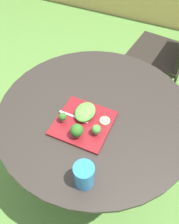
% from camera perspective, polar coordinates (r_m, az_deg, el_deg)
% --- Properties ---
extents(ground_plane, '(12.00, 12.00, 0.00)m').
position_cam_1_polar(ground_plane, '(1.83, 0.96, -14.40)').
color(ground_plane, '#4C7533').
extents(patio_table, '(0.99, 0.99, 0.72)m').
position_cam_1_polar(patio_table, '(1.40, 1.22, -5.79)').
color(patio_table, '#28231E').
rests_on(patio_table, ground_plane).
extents(patio_chair, '(0.49, 0.49, 0.90)m').
position_cam_1_polar(patio_chair, '(2.06, 18.90, 14.30)').
color(patio_chair, black).
rests_on(patio_chair, ground_plane).
extents(salad_plate, '(0.26, 0.26, 0.01)m').
position_cam_1_polar(salad_plate, '(1.16, -1.46, -2.62)').
color(salad_plate, maroon).
rests_on(salad_plate, patio_table).
extents(drinking_glass, '(0.08, 0.08, 0.12)m').
position_cam_1_polar(drinking_glass, '(0.97, -1.29, -14.78)').
color(drinking_glass, '#236BA8').
rests_on(drinking_glass, patio_table).
extents(fork, '(0.15, 0.02, 0.00)m').
position_cam_1_polar(fork, '(1.17, -3.04, -1.29)').
color(fork, silver).
rests_on(fork, salad_plate).
extents(lettuce_mound, '(0.10, 0.13, 0.04)m').
position_cam_1_polar(lettuce_mound, '(1.17, -1.04, 0.02)').
color(lettuce_mound, '#519338').
rests_on(lettuce_mound, salad_plate).
extents(broccoli_floret_0, '(0.06, 0.06, 0.07)m').
position_cam_1_polar(broccoli_floret_0, '(1.08, -3.01, -4.33)').
color(broccoli_floret_0, '#99B770').
rests_on(broccoli_floret_0, salad_plate).
extents(broccoli_floret_1, '(0.04, 0.04, 0.06)m').
position_cam_1_polar(broccoli_floret_1, '(1.09, 1.60, -4.09)').
color(broccoli_floret_1, '#99B770').
rests_on(broccoli_floret_1, salad_plate).
extents(broccoli_floret_2, '(0.04, 0.04, 0.05)m').
position_cam_1_polar(broccoli_floret_2, '(1.14, -6.35, -1.10)').
color(broccoli_floret_2, '#99B770').
rests_on(broccoli_floret_2, salad_plate).
extents(cucumber_slice_0, '(0.05, 0.05, 0.01)m').
position_cam_1_polar(cucumber_slice_0, '(1.16, 3.62, -2.07)').
color(cucumber_slice_0, '#8EB766').
rests_on(cucumber_slice_0, salad_plate).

